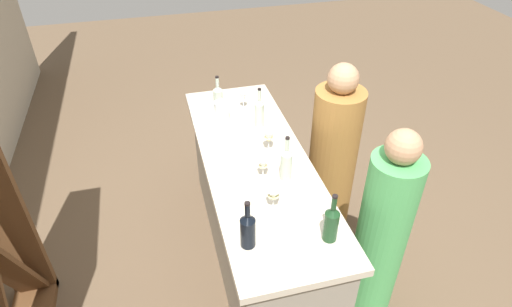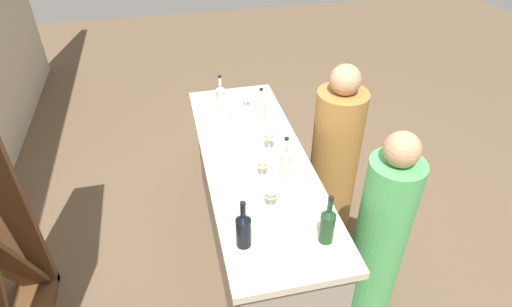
% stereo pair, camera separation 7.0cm
% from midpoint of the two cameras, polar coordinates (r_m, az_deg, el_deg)
% --- Properties ---
extents(ground_plane, '(12.00, 12.00, 0.00)m').
position_cam_midpoint_polar(ground_plane, '(3.56, 0.57, -13.08)').
color(ground_plane, brown).
extents(bar_counter, '(2.08, 0.70, 0.95)m').
position_cam_midpoint_polar(bar_counter, '(3.21, 0.63, -7.51)').
color(bar_counter, gray).
rests_on(bar_counter, ground).
extents(wine_bottle_leftmost_olive_green, '(0.08, 0.08, 0.31)m').
position_cam_midpoint_polar(wine_bottle_leftmost_olive_green, '(2.32, 10.30, -9.23)').
color(wine_bottle_leftmost_olive_green, '#193D1E').
rests_on(wine_bottle_leftmost_olive_green, bar_counter).
extents(wine_bottle_second_left_near_black, '(0.08, 0.08, 0.30)m').
position_cam_midpoint_polar(wine_bottle_second_left_near_black, '(2.27, -0.78, -9.98)').
color(wine_bottle_second_left_near_black, black).
rests_on(wine_bottle_second_left_near_black, bar_counter).
extents(wine_bottle_center_clear_pale, '(0.07, 0.07, 0.31)m').
position_cam_midpoint_polar(wine_bottle_center_clear_pale, '(2.69, 4.65, -1.34)').
color(wine_bottle_center_clear_pale, '#B7C6B2').
rests_on(wine_bottle_center_clear_pale, bar_counter).
extents(wine_bottle_second_right_clear_pale, '(0.07, 0.07, 0.31)m').
position_cam_midpoint_polar(wine_bottle_second_right_clear_pale, '(3.19, 1.29, 5.52)').
color(wine_bottle_second_right_clear_pale, '#B7C6B2').
rests_on(wine_bottle_second_right_clear_pale, bar_counter).
extents(wine_bottle_rightmost_clear_pale, '(0.08, 0.08, 0.29)m').
position_cam_midpoint_polar(wine_bottle_rightmost_clear_pale, '(3.42, -4.11, 7.53)').
color(wine_bottle_rightmost_clear_pale, '#B7C6B2').
rests_on(wine_bottle_rightmost_clear_pale, bar_counter).
extents(wine_glass_near_left, '(0.08, 0.08, 0.16)m').
position_cam_midpoint_polar(wine_glass_near_left, '(2.92, 2.44, 2.07)').
color(wine_glass_near_left, white).
rests_on(wine_glass_near_left, bar_counter).
extents(wine_glass_near_center, '(0.06, 0.06, 0.15)m').
position_cam_midpoint_polar(wine_glass_near_center, '(3.42, -0.77, 7.39)').
color(wine_glass_near_center, white).
rests_on(wine_glass_near_center, bar_counter).
extents(wine_glass_near_right, '(0.07, 0.07, 0.14)m').
position_cam_midpoint_polar(wine_glass_near_right, '(2.69, 1.55, -1.59)').
color(wine_glass_near_right, white).
rests_on(wine_glass_near_right, bar_counter).
extents(wine_glass_far_left, '(0.08, 0.08, 0.14)m').
position_cam_midpoint_polar(wine_glass_far_left, '(2.48, 2.79, -5.62)').
color(wine_glass_far_left, white).
rests_on(wine_glass_far_left, bar_counter).
extents(water_pitcher, '(0.11, 0.11, 0.16)m').
position_cam_midpoint_polar(water_pitcher, '(3.29, -3.71, 5.64)').
color(water_pitcher, silver).
rests_on(water_pitcher, bar_counter).
extents(person_left_guest, '(0.49, 0.49, 1.47)m').
position_cam_midpoint_polar(person_left_guest, '(3.44, 10.94, -0.71)').
color(person_left_guest, '#9E6B33').
rests_on(person_left_guest, ground).
extents(person_center_guest, '(0.34, 0.34, 1.47)m').
position_cam_midpoint_polar(person_center_guest, '(2.86, 16.79, -10.71)').
color(person_center_guest, '#4CA559').
rests_on(person_center_guest, ground).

